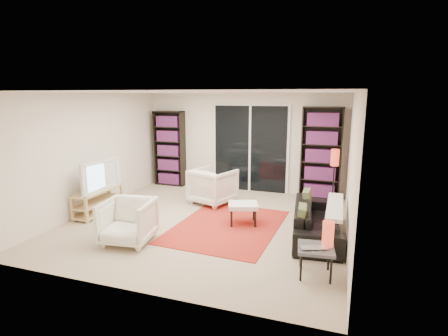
% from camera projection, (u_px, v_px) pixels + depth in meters
% --- Properties ---
extents(floor, '(5.00, 5.00, 0.00)m').
position_uv_depth(floor, '(206.00, 222.00, 6.59)').
color(floor, tan).
rests_on(floor, ground).
extents(wall_back, '(5.00, 0.02, 2.40)m').
position_uv_depth(wall_back, '(243.00, 142.00, 8.66)').
color(wall_back, silver).
rests_on(wall_back, ground).
extents(wall_front, '(5.00, 0.02, 2.40)m').
position_uv_depth(wall_front, '(126.00, 197.00, 4.03)').
color(wall_front, silver).
rests_on(wall_front, ground).
extents(wall_left, '(0.02, 5.00, 2.40)m').
position_uv_depth(wall_left, '(92.00, 152.00, 7.13)').
color(wall_left, silver).
rests_on(wall_left, ground).
extents(wall_right, '(0.02, 5.00, 2.40)m').
position_uv_depth(wall_right, '(352.00, 169.00, 5.56)').
color(wall_right, silver).
rests_on(wall_right, ground).
extents(ceiling, '(5.00, 5.00, 0.02)m').
position_uv_depth(ceiling, '(205.00, 92.00, 6.10)').
color(ceiling, white).
rests_on(ceiling, wall_back).
extents(sliding_door, '(1.92, 0.08, 2.16)m').
position_uv_depth(sliding_door, '(250.00, 149.00, 8.60)').
color(sliding_door, white).
rests_on(sliding_door, ground).
extents(bookshelf_left, '(0.80, 0.30, 1.95)m').
position_uv_depth(bookshelf_left, '(170.00, 148.00, 9.17)').
color(bookshelf_left, black).
rests_on(bookshelf_left, ground).
extents(bookshelf_right, '(0.90, 0.30, 2.10)m').
position_uv_depth(bookshelf_right, '(321.00, 153.00, 7.94)').
color(bookshelf_right, black).
rests_on(bookshelf_right, ground).
extents(tv_stand, '(0.38, 1.19, 0.50)m').
position_uv_depth(tv_stand, '(99.00, 201.00, 7.03)').
color(tv_stand, tan).
rests_on(tv_stand, floor).
extents(tv, '(0.23, 1.05, 0.60)m').
position_uv_depth(tv, '(97.00, 175.00, 6.91)').
color(tv, black).
rests_on(tv, tv_stand).
extents(rug, '(1.91, 2.51, 0.01)m').
position_uv_depth(rug, '(227.00, 226.00, 6.37)').
color(rug, '#A7241B').
rests_on(rug, floor).
extents(sofa, '(0.92, 1.96, 0.55)m').
position_uv_depth(sofa, '(317.00, 221.00, 5.87)').
color(sofa, black).
rests_on(sofa, floor).
extents(armchair_back, '(1.06, 1.08, 0.78)m').
position_uv_depth(armchair_back, '(213.00, 186.00, 7.67)').
color(armchair_back, silver).
rests_on(armchair_back, floor).
extents(armchair_front, '(0.86, 0.88, 0.71)m').
position_uv_depth(armchair_front, '(128.00, 221.00, 5.62)').
color(armchair_front, silver).
rests_on(armchair_front, floor).
extents(ottoman, '(0.64, 0.58, 0.40)m').
position_uv_depth(ottoman, '(243.00, 206.00, 6.42)').
color(ottoman, silver).
rests_on(ottoman, floor).
extents(side_table, '(0.51, 0.51, 0.40)m').
position_uv_depth(side_table, '(316.00, 250.00, 4.57)').
color(side_table, '#414044').
rests_on(side_table, floor).
extents(laptop, '(0.39, 0.32, 0.03)m').
position_uv_depth(laptop, '(315.00, 250.00, 4.46)').
color(laptop, silver).
rests_on(laptop, side_table).
extents(table_lamp, '(0.15, 0.15, 0.34)m').
position_uv_depth(table_lamp, '(328.00, 234.00, 4.57)').
color(table_lamp, '#DA4127').
rests_on(table_lamp, side_table).
extents(floor_lamp, '(0.19, 0.19, 1.26)m').
position_uv_depth(floor_lamp, '(334.00, 164.00, 7.20)').
color(floor_lamp, black).
rests_on(floor_lamp, floor).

